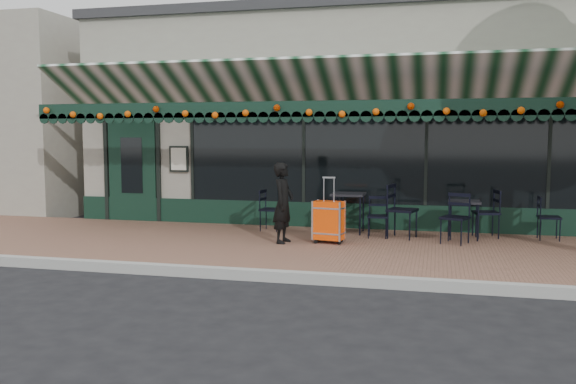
% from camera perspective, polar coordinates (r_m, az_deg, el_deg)
% --- Properties ---
extents(ground, '(80.00, 80.00, 0.00)m').
position_cam_1_polar(ground, '(8.40, 2.36, -8.43)').
color(ground, black).
rests_on(ground, ground).
extents(sidewalk, '(18.00, 4.00, 0.15)m').
position_cam_1_polar(sidewalk, '(10.31, 4.58, -5.43)').
color(sidewalk, brown).
rests_on(sidewalk, ground).
extents(curb, '(18.00, 0.16, 0.15)m').
position_cam_1_polar(curb, '(8.31, 2.25, -8.05)').
color(curb, '#9E9E99').
rests_on(curb, ground).
extents(restaurant_building, '(12.00, 9.60, 4.50)m').
position_cam_1_polar(restaurant_building, '(15.92, 8.04, 6.27)').
color(restaurant_building, gray).
rests_on(restaurant_building, ground).
extents(woman, '(0.38, 0.53, 1.38)m').
position_cam_1_polar(woman, '(10.45, -0.44, -1.03)').
color(woman, black).
rests_on(woman, sidewalk).
extents(suitcase, '(0.54, 0.36, 1.13)m').
position_cam_1_polar(suitcase, '(10.47, 3.83, -2.75)').
color(suitcase, '#FA4607').
rests_on(suitcase, sidewalk).
extents(cafe_table_a, '(0.55, 0.55, 0.68)m').
position_cam_1_polar(cafe_table_a, '(11.31, 16.15, -1.14)').
color(cafe_table_a, black).
rests_on(cafe_table_a, sidewalk).
extents(cafe_table_b, '(0.61, 0.61, 0.76)m').
position_cam_1_polar(cafe_table_b, '(11.58, 5.67, -0.48)').
color(cafe_table_b, black).
rests_on(cafe_table_b, sidewalk).
extents(chair_a_left, '(0.52, 0.52, 0.88)m').
position_cam_1_polar(chair_a_left, '(11.59, 18.03, -1.90)').
color(chair_a_left, black).
rests_on(chair_a_left, sidewalk).
extents(chair_a_right, '(0.40, 0.40, 0.79)m').
position_cam_1_polar(chair_a_right, '(11.73, 23.23, -2.23)').
color(chair_a_right, black).
rests_on(chair_a_right, sidewalk).
extents(chair_a_front, '(0.57, 0.57, 0.87)m').
position_cam_1_polar(chair_a_front, '(10.77, 15.36, -2.39)').
color(chair_a_front, black).
rests_on(chair_a_front, sidewalk).
extents(chair_b_left, '(0.48, 0.48, 0.77)m').
position_cam_1_polar(chair_b_left, '(11.62, 4.20, -1.91)').
color(chair_b_left, black).
rests_on(chair_b_left, sidewalk).
extents(chair_b_right, '(0.60, 0.60, 0.99)m').
position_cam_1_polar(chair_b_right, '(11.15, 10.65, -1.73)').
color(chair_b_right, black).
rests_on(chair_b_right, sidewalk).
extents(chair_b_front, '(0.40, 0.40, 0.76)m').
position_cam_1_polar(chair_b_front, '(11.14, 8.38, -2.31)').
color(chair_b_front, black).
rests_on(chair_b_front, sidewalk).
extents(chair_solo, '(0.43, 0.43, 0.81)m').
position_cam_1_polar(chair_solo, '(11.82, -1.59, -1.69)').
color(chair_solo, black).
rests_on(chair_solo, sidewalk).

